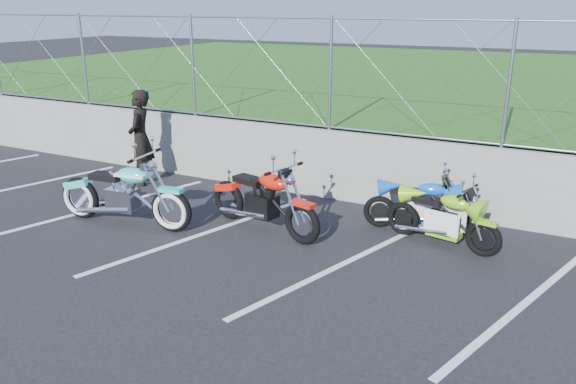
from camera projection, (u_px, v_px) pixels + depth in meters
The scene contains 10 objects.
ground at pixel (170, 255), 8.19m from camera, with size 90.00×90.00×0.00m, color black.
retaining_wall at pixel (281, 157), 10.93m from camera, with size 30.00×0.22×1.30m, color slate.
grass_field at pixel (416, 91), 19.37m from camera, with size 30.00×20.00×1.30m, color #204F15.
chain_link_fence at pixel (281, 71), 10.41m from camera, with size 28.00×0.03×2.00m.
parking_lines at pixel (274, 246), 8.51m from camera, with size 18.29×4.31×0.01m.
cruiser_turquoise at pixel (125, 196), 9.18m from camera, with size 2.50×0.79×1.24m.
naked_orange at pixel (265, 202), 8.92m from camera, with size 2.25×0.83×1.14m.
sportbike_green at pixel (444, 220), 8.41m from camera, with size 1.81×0.64×0.95m.
sportbike_blue at pixel (422, 207), 8.96m from camera, with size 1.78×0.63×0.93m.
person_standing at pixel (141, 138), 11.18m from camera, with size 0.70×0.46×1.91m, color black.
Camera 1 is at (4.94, -5.86, 3.48)m, focal length 35.00 mm.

